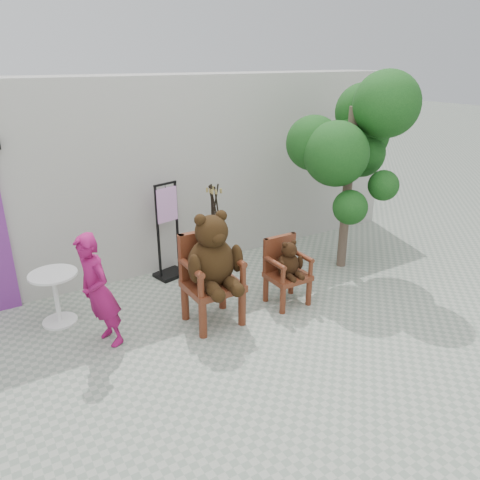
{
  "coord_description": "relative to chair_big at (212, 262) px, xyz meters",
  "views": [
    {
      "loc": [
        -2.8,
        -3.94,
        3.24
      ],
      "look_at": [
        0.25,
        1.04,
        0.95
      ],
      "focal_mm": 35.0,
      "sensor_mm": 36.0,
      "label": 1
    }
  ],
  "objects": [
    {
      "name": "chair_big",
      "position": [
        0.0,
        0.0,
        0.0
      ],
      "size": [
        0.73,
        0.79,
        1.51
      ],
      "color": "#4D1F10",
      "rests_on": "ground"
    },
    {
      "name": "display_stand",
      "position": [
        0.07,
        1.55,
        -0.26
      ],
      "size": [
        0.52,
        0.44,
        1.51
      ],
      "rotation": [
        0.0,
        0.0,
        0.23
      ],
      "color": "black",
      "rests_on": "ground"
    },
    {
      "name": "tree",
      "position": [
        2.7,
        0.46,
        1.28
      ],
      "size": [
        1.92,
        1.61,
        3.1
      ],
      "rotation": [
        0.0,
        0.0,
        -0.06
      ],
      "color": "#413127",
      "rests_on": "ground"
    },
    {
      "name": "person",
      "position": [
        -1.38,
        0.21,
        -0.12
      ],
      "size": [
        0.47,
        0.6,
        1.44
      ],
      "primitive_type": "imported",
      "rotation": [
        0.0,
        0.0,
        -1.31
      ],
      "color": "#8E1151",
      "rests_on": "ground"
    },
    {
      "name": "cafe_table",
      "position": [
        -1.73,
        1.03,
        -0.4
      ],
      "size": [
        0.6,
        0.6,
        0.7
      ],
      "rotation": [
        0.0,
        0.0,
        -0.29
      ],
      "color": "white",
      "rests_on": "ground"
    },
    {
      "name": "chair_small",
      "position": [
        1.12,
        -0.08,
        -0.28
      ],
      "size": [
        0.54,
        0.51,
        0.94
      ],
      "color": "#4D1F10",
      "rests_on": "ground"
    },
    {
      "name": "stool_bucket",
      "position": [
        0.75,
        1.28,
        -0.2
      ],
      "size": [
        0.32,
        0.32,
        1.45
      ],
      "rotation": [
        0.0,
        0.0,
        -0.16
      ],
      "color": "white",
      "rests_on": "ground"
    },
    {
      "name": "back_wall",
      "position": [
        0.31,
        2.3,
        0.65
      ],
      "size": [
        9.0,
        1.0,
        3.0
      ],
      "primitive_type": "cube",
      "color": "#AAA89F",
      "rests_on": "ground"
    },
    {
      "name": "ground_plane",
      "position": [
        0.31,
        -0.8,
        -0.85
      ],
      "size": [
        60.0,
        60.0,
        0.0
      ],
      "primitive_type": "plane",
      "color": "gray",
      "rests_on": "ground"
    }
  ]
}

